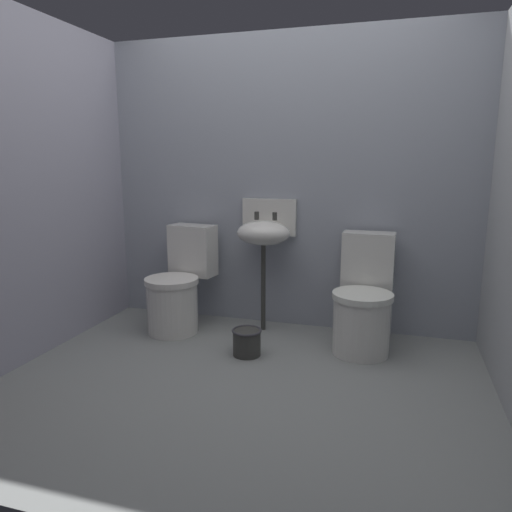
{
  "coord_description": "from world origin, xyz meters",
  "views": [
    {
      "loc": [
        0.82,
        -2.48,
        1.28
      ],
      "look_at": [
        0.0,
        0.26,
        0.7
      ],
      "focal_mm": 33.33,
      "sensor_mm": 36.0,
      "label": 1
    }
  ],
  "objects_px": {
    "toilet_left": "(179,288)",
    "sink": "(264,232)",
    "bucket": "(247,341)",
    "toilet_right": "(364,303)"
  },
  "relations": [
    {
      "from": "toilet_right",
      "to": "sink",
      "type": "xyz_separation_m",
      "value": [
        -0.76,
        0.19,
        0.43
      ]
    },
    {
      "from": "sink",
      "to": "bucket",
      "type": "xyz_separation_m",
      "value": [
        0.03,
        -0.53,
        -0.66
      ]
    },
    {
      "from": "bucket",
      "to": "toilet_right",
      "type": "bearing_deg",
      "value": 25.17
    },
    {
      "from": "toilet_right",
      "to": "bucket",
      "type": "height_order",
      "value": "toilet_right"
    },
    {
      "from": "toilet_right",
      "to": "sink",
      "type": "relative_size",
      "value": 0.79
    },
    {
      "from": "toilet_left",
      "to": "sink",
      "type": "distance_m",
      "value": 0.78
    },
    {
      "from": "toilet_left",
      "to": "sink",
      "type": "bearing_deg",
      "value": -154.74
    },
    {
      "from": "toilet_left",
      "to": "toilet_right",
      "type": "height_order",
      "value": "same"
    },
    {
      "from": "toilet_left",
      "to": "sink",
      "type": "xyz_separation_m",
      "value": [
        0.63,
        0.19,
        0.43
      ]
    },
    {
      "from": "toilet_left",
      "to": "toilet_right",
      "type": "relative_size",
      "value": 1.0
    }
  ]
}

